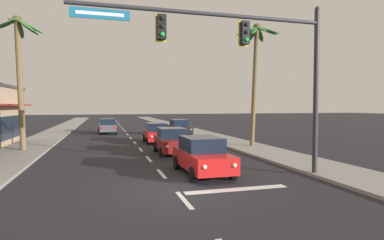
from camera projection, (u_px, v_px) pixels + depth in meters
ground_plane at (175, 190)px, 11.63m from camera, size 220.00×220.00×0.00m
sidewalk_right at (206, 135)px, 32.97m from camera, size 3.20×110.00×0.14m
sidewalk_left at (44, 139)px, 28.73m from camera, size 3.20×110.00×0.14m
lane_markings at (134, 137)px, 31.43m from camera, size 4.28×89.49×0.01m
traffic_signal_mast at (250, 52)px, 12.89m from camera, size 10.40×0.41×7.42m
sedan_lead_at_stop_bar at (202, 155)px, 14.29m from camera, size 1.98×4.46×1.68m
sedan_third_in_queue at (171, 141)px, 20.27m from camera, size 2.08×4.50×1.68m
sedan_fifth_in_queue at (156, 133)px, 26.27m from camera, size 2.09×4.51×1.68m
sedan_oncoming_far at (107, 126)px, 35.32m from camera, size 2.04×4.49×1.68m
sedan_parked_nearest_kerb at (179, 127)px, 33.04m from camera, size 1.98×4.46×1.68m
palm_left_second at (19, 60)px, 20.89m from camera, size 3.12×3.19×9.05m
palm_right_second at (256, 58)px, 23.28m from camera, size 3.28×3.22×9.18m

